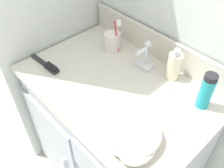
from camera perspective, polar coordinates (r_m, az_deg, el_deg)
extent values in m
cube|color=#9EA8B2|center=(1.42, 0.88, -12.00)|extent=(0.85, 0.54, 0.76)
cube|color=#9EA8B2|center=(1.47, -13.04, -13.87)|extent=(0.41, 0.02, 0.61)
cube|color=silver|center=(1.41, -10.83, -17.51)|extent=(0.02, 0.02, 0.09)
cube|color=beige|center=(1.12, 1.09, -0.59)|extent=(0.88, 0.58, 0.03)
ellipsoid|color=#B6B2A4|center=(1.16, 1.05, -2.81)|extent=(0.37, 0.30, 0.16)
cylinder|color=silver|center=(1.22, 1.01, -5.21)|extent=(0.03, 0.03, 0.01)
cube|color=beige|center=(1.24, 10.75, 8.38)|extent=(0.88, 0.02, 0.13)
cube|color=silver|center=(1.20, 7.34, 4.38)|extent=(0.09, 0.06, 0.02)
cylinder|color=silver|center=(1.17, 7.57, 6.36)|extent=(0.02, 0.02, 0.08)
cylinder|color=silver|center=(1.13, 6.75, 7.45)|extent=(0.02, 0.06, 0.02)
sphere|color=silver|center=(1.14, 8.25, 9.00)|extent=(0.03, 0.03, 0.03)
cylinder|color=silver|center=(1.28, 0.07, 9.70)|extent=(0.08, 0.08, 0.09)
cylinder|color=#D13838|center=(1.25, 1.03, 10.77)|extent=(0.03, 0.01, 0.16)
cube|color=white|center=(1.20, 1.56, 13.78)|extent=(0.02, 0.02, 0.03)
cylinder|color=beige|center=(1.14, 13.95, 3.94)|extent=(0.06, 0.06, 0.12)
cylinder|color=silver|center=(1.09, 14.62, 6.98)|extent=(0.03, 0.03, 0.03)
cylinder|color=silver|center=(1.07, 14.21, 7.21)|extent=(0.01, 0.03, 0.01)
cylinder|color=teal|center=(1.04, 20.57, -1.93)|extent=(0.05, 0.05, 0.14)
cylinder|color=black|center=(0.98, 21.73, 1.39)|extent=(0.05, 0.05, 0.02)
cube|color=#232328|center=(1.28, -16.25, 5.26)|extent=(0.12, 0.03, 0.01)
cube|color=#232328|center=(1.21, -13.66, 3.43)|extent=(0.08, 0.04, 0.02)
cube|color=black|center=(1.20, -13.77, 3.93)|extent=(0.07, 0.03, 0.01)
ellipsoid|color=beige|center=(0.89, 5.02, -11.40)|extent=(0.19, 0.21, 0.07)
ellipsoid|color=silver|center=(0.88, 5.89, -14.47)|extent=(0.12, 0.15, 0.05)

